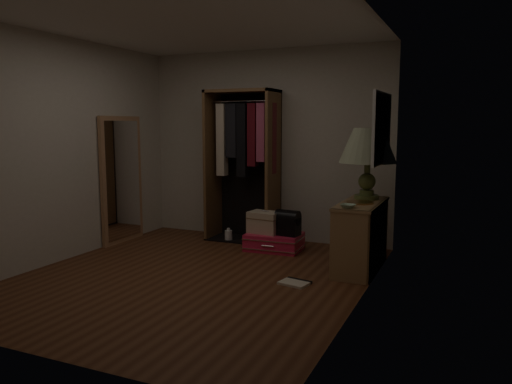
# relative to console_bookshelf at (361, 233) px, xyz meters

# --- Properties ---
(ground) EXTENTS (4.00, 4.00, 0.00)m
(ground) POSITION_rel_console_bookshelf_xyz_m (-1.53, -1.04, -0.39)
(ground) COLOR #502A16
(ground) RESTS_ON ground
(room_walls) EXTENTS (3.52, 4.02, 2.60)m
(room_walls) POSITION_rel_console_bookshelf_xyz_m (-1.46, -1.00, 1.11)
(room_walls) COLOR beige
(room_walls) RESTS_ON ground
(console_bookshelf) EXTENTS (0.42, 1.12, 0.75)m
(console_bookshelf) POSITION_rel_console_bookshelf_xyz_m (0.00, 0.00, 0.00)
(console_bookshelf) COLOR #967048
(console_bookshelf) RESTS_ON ground
(open_wardrobe) EXTENTS (0.96, 0.50, 2.05)m
(open_wardrobe) POSITION_rel_console_bookshelf_xyz_m (-1.76, 0.73, 0.82)
(open_wardrobe) COLOR brown
(open_wardrobe) RESTS_ON ground
(floor_mirror) EXTENTS (0.06, 0.80, 1.70)m
(floor_mirror) POSITION_rel_console_bookshelf_xyz_m (-3.24, -0.04, 0.46)
(floor_mirror) COLOR #A97852
(floor_mirror) RESTS_ON ground
(pink_suitcase) EXTENTS (0.73, 0.54, 0.21)m
(pink_suitcase) POSITION_rel_console_bookshelf_xyz_m (-1.18, 0.36, -0.28)
(pink_suitcase) COLOR #D71A43
(pink_suitcase) RESTS_ON ground
(train_case) EXTENTS (0.43, 0.33, 0.29)m
(train_case) POSITION_rel_console_bookshelf_xyz_m (-1.30, 0.35, -0.04)
(train_case) COLOR #B9A88D
(train_case) RESTS_ON pink_suitcase
(black_bag) EXTENTS (0.31, 0.22, 0.32)m
(black_bag) POSITION_rel_console_bookshelf_xyz_m (-0.99, 0.34, -0.01)
(black_bag) COLOR black
(black_bag) RESTS_ON pink_suitcase
(table_lamp) EXTENTS (0.80, 0.80, 0.80)m
(table_lamp) POSITION_rel_console_bookshelf_xyz_m (0.01, 0.21, 0.95)
(table_lamp) COLOR #4C5B2C
(table_lamp) RESTS_ON console_bookshelf
(brass_tray) EXTENTS (0.37, 0.37, 0.02)m
(brass_tray) POSITION_rel_console_bookshelf_xyz_m (0.01, -0.12, 0.37)
(brass_tray) COLOR #A4743F
(brass_tray) RESTS_ON console_bookshelf
(ceramic_bowl) EXTENTS (0.18, 0.18, 0.04)m
(ceramic_bowl) POSITION_rel_console_bookshelf_xyz_m (-0.04, -0.47, 0.38)
(ceramic_bowl) COLOR #97B69A
(ceramic_bowl) RESTS_ON console_bookshelf
(white_jug) EXTENTS (0.11, 0.11, 0.18)m
(white_jug) POSITION_rel_console_bookshelf_xyz_m (-1.93, 0.56, -0.31)
(white_jug) COLOR white
(white_jug) RESTS_ON ground
(floor_book) EXTENTS (0.32, 0.28, 0.03)m
(floor_book) POSITION_rel_console_bookshelf_xyz_m (-0.48, -0.82, -0.38)
(floor_book) COLOR beige
(floor_book) RESTS_ON ground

